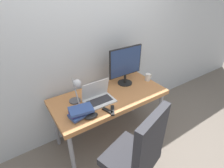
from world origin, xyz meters
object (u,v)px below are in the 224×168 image
office_chair (138,153)px  desk_lamp (76,89)px  book_stack (81,112)px  game_controller (91,116)px  mug (148,77)px  monitor (126,64)px  laptop (98,97)px

office_chair → desk_lamp: bearing=104.8°
desk_lamp → book_stack: (-0.05, -0.19, -0.18)m
game_controller → office_chair: bearing=-71.2°
office_chair → mug: (0.91, 0.85, 0.18)m
monitor → game_controller: (-0.76, -0.40, -0.29)m
desk_lamp → office_chair: bearing=-75.2°
monitor → desk_lamp: monitor is taller
book_stack → mug: (1.19, 0.19, 0.00)m
office_chair → game_controller: office_chair is taller
laptop → game_controller: laptop is taller
laptop → office_chair: 0.82m
office_chair → book_stack: bearing=112.9°
desk_lamp → office_chair: (0.22, -0.85, -0.36)m
mug → game_controller: 1.14m
monitor → book_stack: bearing=-159.8°
laptop → desk_lamp: bearing=169.3°
laptop → mug: size_ratio=2.97×
monitor → book_stack: size_ratio=1.89×
laptop → office_chair: size_ratio=0.31×
laptop → game_controller: 0.32m
mug → office_chair: bearing=-137.0°
mug → monitor: bearing=160.3°
laptop → book_stack: bearing=-155.1°
book_stack → game_controller: bearing=-45.9°
game_controller → laptop: bearing=46.0°
laptop → game_controller: bearing=-134.0°
monitor → office_chair: size_ratio=0.47×
desk_lamp → office_chair: 0.95m
monitor → mug: size_ratio=4.43×
office_chair → game_controller: 0.62m
book_stack → laptop: bearing=24.9°
book_stack → game_controller: (0.08, -0.09, -0.03)m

